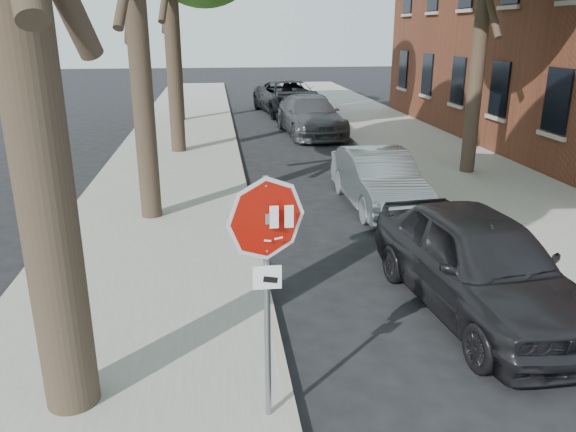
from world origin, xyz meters
name	(u,v)px	position (x,y,z in m)	size (l,w,h in m)	color
ground	(333,417)	(0.00, 0.00, 0.00)	(120.00, 120.00, 0.00)	black
sidewalk_left	(172,166)	(-2.50, 12.00, 0.06)	(4.00, 55.00, 0.12)	gray
sidewalk_right	(440,158)	(6.00, 12.00, 0.06)	(4.00, 55.00, 0.12)	gray
curb_left	(240,164)	(-0.45, 12.00, 0.07)	(0.12, 55.00, 0.13)	#9E9384
curb_right	(378,160)	(3.95, 12.00, 0.07)	(0.12, 55.00, 0.13)	#9E9384
stop_sign	(267,255)	(-0.70, -0.03, 1.95)	(0.76, 0.34, 2.61)	gray
car_a	(479,263)	(2.60, 2.16, 0.76)	(1.81, 4.49, 1.53)	black
car_b	(379,179)	(2.60, 7.37, 0.67)	(1.41, 4.05, 1.33)	#A8ACB0
car_c	(310,116)	(2.60, 17.14, 0.76)	(2.12, 5.21, 1.51)	#45454A
car_d	(290,98)	(2.55, 22.95, 0.81)	(2.68, 5.82, 1.62)	black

